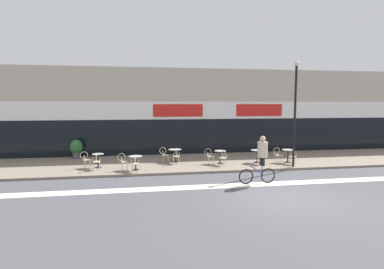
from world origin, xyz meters
The scene contains 24 objects.
ground_plane centered at (0.00, 0.00, 0.00)m, with size 120.00×120.00×0.00m, color #4C4C51.
sidewalk_slab centered at (0.00, 7.25, 0.06)m, with size 40.00×5.50×0.12m, color gray.
storefront_facade centered at (0.00, 11.97, 2.97)m, with size 40.00×4.06×5.98m.
bike_lane_stripe centered at (0.00, 2.12, 0.00)m, with size 36.00×0.70×0.01m, color silver.
bistro_table_0 centered at (-7.71, 6.32, 0.65)m, with size 0.62×0.62×0.76m.
bistro_table_1 centered at (-5.68, 5.42, 0.65)m, with size 0.72×0.72×0.74m.
bistro_table_2 centered at (-3.42, 7.23, 0.67)m, with size 0.77×0.77×0.77m.
bistro_table_3 centered at (-0.89, 6.32, 0.66)m, with size 0.66×0.66×0.76m.
bistro_table_4 centered at (1.34, 6.26, 0.66)m, with size 0.73×0.73×0.75m.
bistro_table_5 centered at (3.15, 6.02, 0.66)m, with size 0.70×0.70×0.76m.
cafe_chair_0_near centered at (-7.70, 5.69, 0.64)m, with size 0.45×0.60×0.90m.
cafe_chair_0_side centered at (-8.33, 6.31, 0.64)m, with size 0.58×0.42×0.90m.
cafe_chair_1_near centered at (-5.68, 4.80, 0.64)m, with size 0.41×0.58×0.90m.
cafe_chair_1_side centered at (-6.31, 5.42, 0.64)m, with size 0.58×0.41×0.90m.
cafe_chair_2_near centered at (-3.41, 6.60, 0.64)m, with size 0.43×0.59×0.90m.
cafe_chair_2_side centered at (-4.04, 7.23, 0.64)m, with size 0.59×0.42×0.90m.
cafe_chair_3_near centered at (-0.88, 5.69, 0.64)m, with size 0.45×0.60×0.90m.
cafe_chair_3_side centered at (-1.52, 6.32, 0.64)m, with size 0.58×0.42×0.90m.
cafe_chair_4_near centered at (1.34, 5.63, 0.64)m, with size 0.40×0.58×0.90m.
cafe_chair_5_near centered at (3.14, 5.40, 0.64)m, with size 0.45×0.60×0.90m.
cafe_chair_5_side centered at (2.53, 6.02, 0.64)m, with size 0.58×0.40×0.90m.
planter_pot centered at (-9.45, 9.37, 0.78)m, with size 0.76×0.76×1.20m.
lamp_post centered at (2.85, 4.79, 3.38)m, with size 0.26×0.26×5.71m.
cyclist_1 centered at (-0.05, 2.28, 1.27)m, with size 1.73×0.49×2.15m.
Camera 1 is at (-5.25, -10.27, 3.60)m, focal length 28.00 mm.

